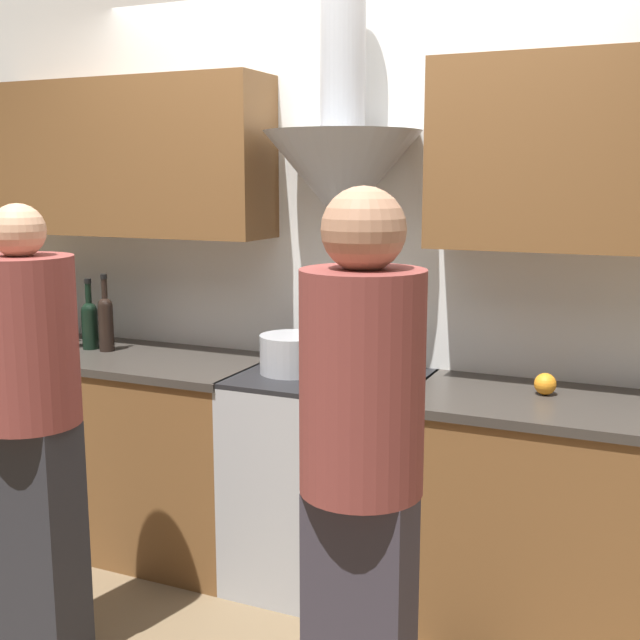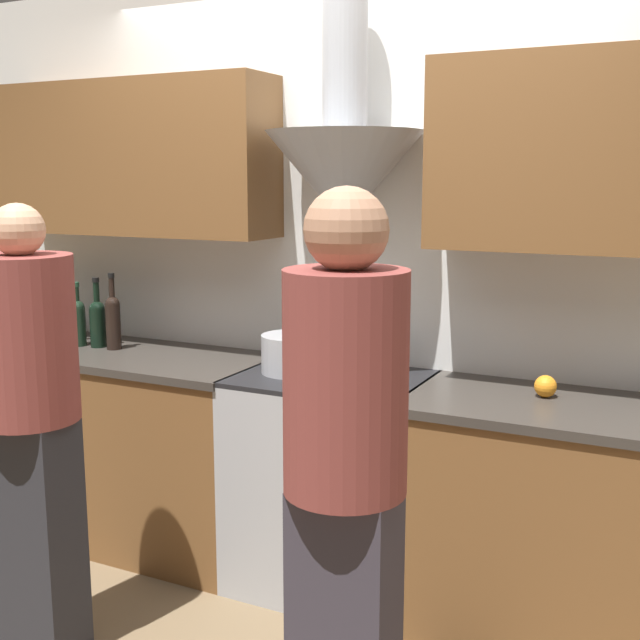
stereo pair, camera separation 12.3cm
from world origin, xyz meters
TOP-DOWN VIEW (x-y plane):
  - ground_plane at (0.00, 0.00)m, footprint 12.00×12.00m
  - wall_back at (-0.09, 0.60)m, footprint 8.40×0.64m
  - counter_left at (-1.11, 0.34)m, footprint 1.49×0.62m
  - counter_right at (0.84, 0.34)m, footprint 0.95×0.62m
  - stove_range at (0.00, 0.34)m, footprint 0.76×0.60m
  - wine_bottle_0 at (-1.77, 0.35)m, footprint 0.08×0.08m
  - wine_bottle_1 at (-1.66, 0.35)m, footprint 0.08×0.08m
  - wine_bottle_2 at (-1.56, 0.37)m, footprint 0.08×0.08m
  - wine_bottle_3 at (-1.46, 0.36)m, footprint 0.08×0.08m
  - wine_bottle_4 at (-1.36, 0.35)m, footprint 0.08×0.08m
  - wine_bottle_5 at (-1.25, 0.37)m, footprint 0.08×0.08m
  - wine_bottle_6 at (-1.15, 0.36)m, footprint 0.07×0.07m
  - stock_pot at (-0.17, 0.33)m, footprint 0.27×0.27m
  - mixing_bowl at (0.17, 0.35)m, footprint 0.20×0.20m
  - orange_fruit at (0.85, 0.41)m, footprint 0.08×0.08m
  - person_foreground_left at (-0.74, -0.56)m, footprint 0.35×0.35m
  - person_foreground_right at (0.54, -0.70)m, footprint 0.33×0.33m

SIDE VIEW (x-z plane):
  - ground_plane at x=0.00m, z-range 0.00..0.00m
  - counter_left at x=-1.11m, z-range 0.00..0.91m
  - counter_right at x=0.84m, z-range 0.00..0.91m
  - stove_range at x=0.00m, z-range 0.00..0.92m
  - person_foreground_left at x=-0.74m, z-range 0.08..1.71m
  - person_foreground_right at x=0.54m, z-range 0.10..1.79m
  - mixing_bowl at x=0.17m, z-range 0.91..0.99m
  - orange_fruit at x=0.85m, z-range 0.91..1.00m
  - stock_pot at x=-0.17m, z-range 0.91..1.07m
  - wine_bottle_2 at x=-1.56m, z-range 0.88..1.20m
  - wine_bottle_4 at x=-1.36m, z-range 0.89..1.19m
  - wine_bottle_5 at x=-1.25m, z-range 0.88..1.21m
  - wine_bottle_0 at x=-1.77m, z-range 0.88..1.21m
  - wine_bottle_3 at x=-1.46m, z-range 0.88..1.22m
  - wine_bottle_1 at x=-1.66m, z-range 0.88..1.22m
  - wine_bottle_6 at x=-1.15m, z-range 0.88..1.24m
  - wall_back at x=-0.09m, z-range 0.17..2.77m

